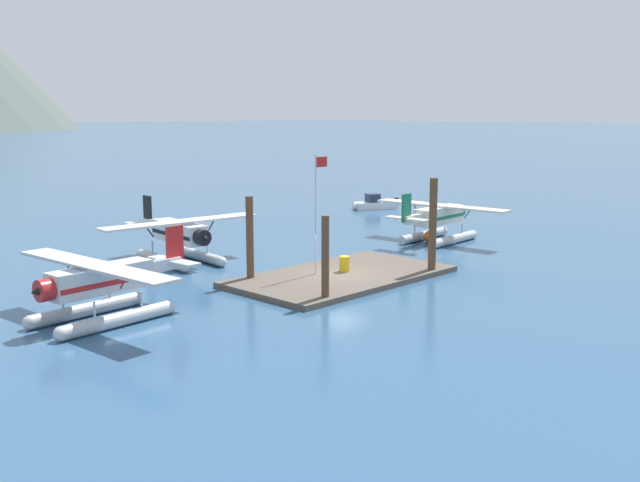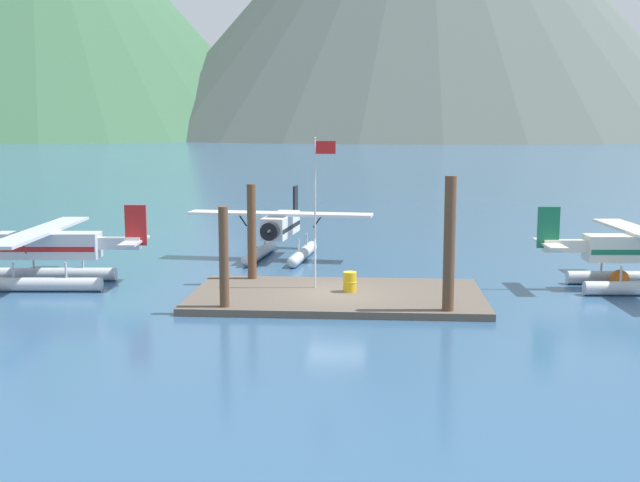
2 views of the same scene
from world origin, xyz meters
name	(u,v)px [view 1 (image 1 of 2)]	position (x,y,z in m)	size (l,w,h in m)	color
ground_plane	(341,279)	(0.00, 0.00, 0.00)	(1200.00, 1200.00, 0.00)	#2D5175
dock_platform	(341,276)	(0.00, 0.00, 0.15)	(12.61, 7.03, 0.30)	brown
piling_near_left	(325,259)	(-4.37, -2.93, 2.17)	(0.38, 0.38, 4.34)	brown
piling_near_right	(433,227)	(4.51, -2.95, 2.79)	(0.46, 0.46, 5.59)	brown
piling_far_left	(250,240)	(-4.18, 2.94, 2.40)	(0.42, 0.42, 4.79)	brown
flagpole	(317,201)	(-0.91, 1.01, 4.42)	(0.95, 0.10, 6.70)	silver
fuel_drum	(344,264)	(0.55, 0.26, 0.74)	(0.62, 0.62, 0.88)	gold
mooring_buoy	(430,237)	(12.99, 3.28, 0.44)	(0.88, 0.88, 0.88)	orange
seaplane_cream_stbd_fwd	(439,220)	(13.71, 3.04, 1.58)	(7.98, 10.46, 3.84)	#B7BABF
seaplane_white_bow_left	(180,238)	(-3.68, 10.23, 1.58)	(10.49, 7.96, 3.84)	#B7BABF
seaplane_silver_port_fwd	(101,287)	(-13.71, 1.96, 1.58)	(7.97, 10.47, 3.84)	#B7BABF
boat_white_open_east	(374,204)	(24.38, 18.05, 0.49)	(4.58, 3.06, 1.50)	silver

